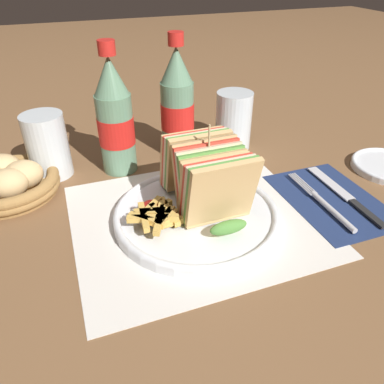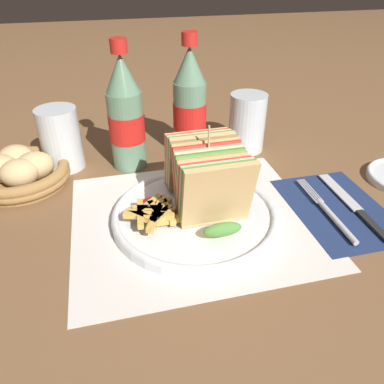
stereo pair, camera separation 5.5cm
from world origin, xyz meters
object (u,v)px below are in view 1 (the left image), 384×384
object	(u,v)px
glass_far	(48,150)
bread_basket	(7,182)
club_sandwich	(208,177)
coke_bottle_near	(115,119)
coke_bottle_far	(177,106)
glass_near	(233,124)
plate_main	(196,215)
fork	(325,205)
knife	(345,195)

from	to	relation	value
glass_far	bread_basket	world-z (taller)	glass_far
club_sandwich	bread_basket	size ratio (longest dim) A/B	1.06
coke_bottle_near	coke_bottle_far	size ratio (longest dim) A/B	1.00
coke_bottle_near	glass_near	xyz separation A→B (m)	(0.24, 0.01, -0.05)
plate_main	glass_far	xyz separation A→B (m)	(-0.20, 0.23, 0.04)
glass_near	coke_bottle_far	bearing A→B (deg)	173.31
glass_near	fork	bearing A→B (deg)	-80.53
knife	glass_far	xyz separation A→B (m)	(-0.46, 0.26, 0.04)
coke_bottle_near	glass_far	size ratio (longest dim) A/B	2.00
glass_near	bread_basket	xyz separation A→B (m)	(-0.44, -0.04, -0.03)
club_sandwich	knife	bearing A→B (deg)	-9.65
fork	plate_main	bearing A→B (deg)	169.27
knife	glass_far	world-z (taller)	glass_far
knife	coke_bottle_far	bearing A→B (deg)	130.61
coke_bottle_near	club_sandwich	bearing A→B (deg)	-62.12
fork	bread_basket	xyz separation A→B (m)	(-0.49, 0.23, 0.02)
fork	knife	bearing A→B (deg)	17.79
plate_main	coke_bottle_near	xyz separation A→B (m)	(-0.08, 0.20, 0.09)
fork	glass_far	size ratio (longest dim) A/B	1.53
plate_main	glass_near	xyz separation A→B (m)	(0.16, 0.22, 0.04)
plate_main	knife	size ratio (longest dim) A/B	1.34
club_sandwich	coke_bottle_near	world-z (taller)	coke_bottle_near
glass_far	plate_main	bearing A→B (deg)	-48.20
glass_far	coke_bottle_near	bearing A→B (deg)	-11.11
club_sandwich	coke_bottle_near	distance (m)	0.22
fork	knife	world-z (taller)	fork
club_sandwich	glass_near	world-z (taller)	club_sandwich
club_sandwich	fork	bearing A→B (deg)	-16.61
plate_main	glass_far	distance (m)	0.31
knife	coke_bottle_near	xyz separation A→B (m)	(-0.34, 0.23, 0.10)
glass_near	glass_far	bearing A→B (deg)	178.52
coke_bottle_far	bread_basket	world-z (taller)	coke_bottle_far
club_sandwich	coke_bottle_far	bearing A→B (deg)	83.47
knife	coke_bottle_near	distance (m)	0.42
knife	bread_basket	bearing A→B (deg)	159.94
fork	glass_near	distance (m)	0.27
bread_basket	coke_bottle_near	bearing A→B (deg)	6.09
glass_near	glass_far	world-z (taller)	same
glass_far	bread_basket	bearing A→B (deg)	-148.76
coke_bottle_far	bread_basket	xyz separation A→B (m)	(-0.32, -0.05, -0.08)
glass_near	glass_far	size ratio (longest dim) A/B	1.00
club_sandwich	coke_bottle_near	bearing A→B (deg)	117.88
coke_bottle_near	bread_basket	distance (m)	0.21
fork	coke_bottle_near	xyz separation A→B (m)	(-0.29, 0.25, 0.09)
bread_basket	knife	bearing A→B (deg)	-21.48
bread_basket	fork	bearing A→B (deg)	-25.01
plate_main	coke_bottle_near	size ratio (longest dim) A/B	1.09
fork	coke_bottle_far	xyz separation A→B (m)	(-0.16, 0.28, 0.09)
coke_bottle_near	coke_bottle_far	distance (m)	0.13
coke_bottle_far	bread_basket	distance (m)	0.34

